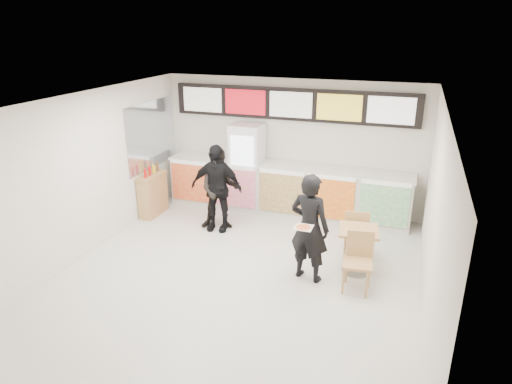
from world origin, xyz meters
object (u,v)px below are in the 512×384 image
at_px(service_counter, 285,189).
at_px(customer_main, 309,228).
at_px(cafe_table, 358,242).
at_px(condiment_ledge, 153,194).
at_px(customer_left, 220,189).
at_px(drinks_fridge, 247,167).
at_px(customer_mid, 216,188).

relative_size(service_counter, customer_main, 2.94).
height_order(cafe_table, condiment_ledge, condiment_ledge).
relative_size(service_counter, cafe_table, 3.24).
xyz_separation_m(customer_main, cafe_table, (0.76, 0.48, -0.37)).
bearing_deg(customer_left, cafe_table, -35.46).
relative_size(customer_main, condiment_ledge, 1.67).
bearing_deg(drinks_fridge, service_counter, -0.99).
distance_m(cafe_table, condiment_ledge, 4.85).
relative_size(customer_main, customer_left, 1.08).
xyz_separation_m(drinks_fridge, customer_mid, (-0.19, -1.34, -0.08)).
relative_size(customer_mid, cafe_table, 1.08).
distance_m(customer_main, cafe_table, 0.97).
xyz_separation_m(service_counter, customer_left, (-1.08, -1.24, 0.30)).
distance_m(service_counter, cafe_table, 2.89).
height_order(drinks_fridge, condiment_ledge, drinks_fridge).
distance_m(service_counter, customer_left, 1.67).
distance_m(customer_main, customer_mid, 2.63).
xyz_separation_m(service_counter, customer_main, (1.15, -2.65, 0.37)).
relative_size(drinks_fridge, customer_mid, 1.08).
distance_m(service_counter, customer_mid, 1.77).
xyz_separation_m(service_counter, cafe_table, (1.90, -2.17, -0.00)).
bearing_deg(cafe_table, customer_left, 155.10).
distance_m(drinks_fridge, customer_main, 3.38).
bearing_deg(customer_mid, customer_left, 59.55).
bearing_deg(customer_mid, service_counter, 44.83).
distance_m(customer_left, condiment_ledge, 1.79).
bearing_deg(customer_left, customer_mid, -133.53).
relative_size(drinks_fridge, condiment_ledge, 1.77).
bearing_deg(customer_main, customer_mid, -16.85).
bearing_deg(cafe_table, condiment_ledge, 159.30).
bearing_deg(condiment_ledge, customer_main, -21.77).
relative_size(cafe_table, condiment_ledge, 1.52).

